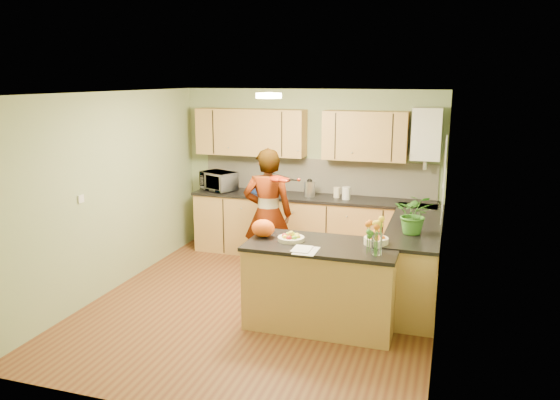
% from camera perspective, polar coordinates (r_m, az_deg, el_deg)
% --- Properties ---
extents(floor, '(4.50, 4.50, 0.00)m').
position_cam_1_polar(floor, '(6.65, -1.94, -10.93)').
color(floor, brown).
rests_on(floor, ground).
extents(ceiling, '(4.00, 4.50, 0.02)m').
position_cam_1_polar(ceiling, '(6.10, -2.12, 11.13)').
color(ceiling, white).
rests_on(ceiling, wall_back).
extents(wall_back, '(4.00, 0.02, 2.50)m').
position_cam_1_polar(wall_back, '(8.37, 3.17, 2.93)').
color(wall_back, '#8BA273').
rests_on(wall_back, floor).
extents(wall_front, '(4.00, 0.02, 2.50)m').
position_cam_1_polar(wall_front, '(4.29, -12.26, -6.87)').
color(wall_front, '#8BA273').
rests_on(wall_front, floor).
extents(wall_left, '(0.02, 4.50, 2.50)m').
position_cam_1_polar(wall_left, '(7.17, -17.25, 0.73)').
color(wall_left, '#8BA273').
rests_on(wall_left, floor).
extents(wall_right, '(0.02, 4.50, 2.50)m').
position_cam_1_polar(wall_right, '(5.91, 16.57, -1.70)').
color(wall_right, '#8BA273').
rests_on(wall_right, floor).
extents(back_counter, '(3.64, 0.62, 0.94)m').
position_cam_1_polar(back_counter, '(8.23, 3.25, -2.79)').
color(back_counter, tan).
rests_on(back_counter, floor).
extents(right_counter, '(0.62, 2.24, 0.94)m').
position_cam_1_polar(right_counter, '(6.95, 13.87, -6.09)').
color(right_counter, tan).
rests_on(right_counter, floor).
extents(splashback, '(3.60, 0.02, 0.52)m').
position_cam_1_polar(splashback, '(8.34, 3.81, 2.54)').
color(splashback, beige).
rests_on(splashback, back_counter).
extents(upper_cabinets, '(3.20, 0.34, 0.70)m').
position_cam_1_polar(upper_cabinets, '(8.17, 1.72, 6.96)').
color(upper_cabinets, tan).
rests_on(upper_cabinets, wall_back).
extents(boiler, '(0.40, 0.30, 0.86)m').
position_cam_1_polar(boiler, '(7.87, 15.07, 6.66)').
color(boiler, white).
rests_on(boiler, wall_back).
extents(window_right, '(0.01, 1.30, 1.05)m').
position_cam_1_polar(window_right, '(6.43, 16.81, 2.16)').
color(window_right, white).
rests_on(window_right, wall_right).
extents(light_switch, '(0.02, 0.09, 0.09)m').
position_cam_1_polar(light_switch, '(6.68, -20.09, 0.11)').
color(light_switch, white).
rests_on(light_switch, wall_left).
extents(ceiling_lamp, '(0.30, 0.30, 0.07)m').
position_cam_1_polar(ceiling_lamp, '(6.38, -1.19, 10.85)').
color(ceiling_lamp, '#FFEABF').
rests_on(ceiling_lamp, ceiling).
extents(peninsula_island, '(1.62, 0.83, 0.93)m').
position_cam_1_polar(peninsula_island, '(6.02, 4.37, -8.78)').
color(peninsula_island, tan).
rests_on(peninsula_island, floor).
extents(fruit_dish, '(0.29, 0.29, 0.10)m').
position_cam_1_polar(fruit_dish, '(5.94, 1.16, -3.89)').
color(fruit_dish, beige).
rests_on(fruit_dish, peninsula_island).
extents(orange_bowl, '(0.26, 0.26, 0.15)m').
position_cam_1_polar(orange_bowl, '(5.90, 10.01, -3.99)').
color(orange_bowl, beige).
rests_on(orange_bowl, peninsula_island).
extents(flower_vase, '(0.25, 0.25, 0.47)m').
position_cam_1_polar(flower_vase, '(5.51, 10.16, -2.50)').
color(flower_vase, silver).
rests_on(flower_vase, peninsula_island).
extents(orange_bag, '(0.31, 0.28, 0.20)m').
position_cam_1_polar(orange_bag, '(6.07, -1.78, -2.96)').
color(orange_bag, '#E75713').
rests_on(orange_bag, peninsula_island).
extents(papers, '(0.23, 0.31, 0.01)m').
position_cam_1_polar(papers, '(5.61, 2.74, -5.29)').
color(papers, white).
rests_on(papers, peninsula_island).
extents(violinist, '(0.73, 0.57, 1.77)m').
position_cam_1_polar(violinist, '(7.25, -1.28, -1.51)').
color(violinist, tan).
rests_on(violinist, floor).
extents(violin, '(0.63, 0.55, 0.16)m').
position_cam_1_polar(violin, '(6.87, -0.32, 2.24)').
color(violin, '#551405').
rests_on(violin, violinist).
extents(microwave, '(0.63, 0.54, 0.29)m').
position_cam_1_polar(microwave, '(8.57, -6.44, 1.99)').
color(microwave, white).
rests_on(microwave, back_counter).
extents(blue_box, '(0.38, 0.34, 0.25)m').
position_cam_1_polar(blue_box, '(8.31, -1.66, 1.58)').
color(blue_box, navy).
rests_on(blue_box, back_counter).
extents(kettle, '(0.16, 0.16, 0.31)m').
position_cam_1_polar(kettle, '(8.08, 3.10, 1.26)').
color(kettle, silver).
rests_on(kettle, back_counter).
extents(jar_cream, '(0.10, 0.10, 0.15)m').
position_cam_1_polar(jar_cream, '(8.05, 5.96, 0.80)').
color(jar_cream, beige).
rests_on(jar_cream, back_counter).
extents(jar_white, '(0.13, 0.13, 0.18)m').
position_cam_1_polar(jar_white, '(7.94, 6.93, 0.71)').
color(jar_white, white).
rests_on(jar_white, back_counter).
extents(potted_plant, '(0.44, 0.39, 0.47)m').
position_cam_1_polar(potted_plant, '(6.29, 13.89, -1.41)').
color(potted_plant, '#397928').
rests_on(potted_plant, right_counter).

